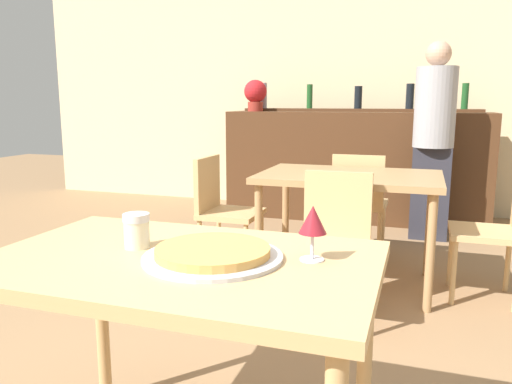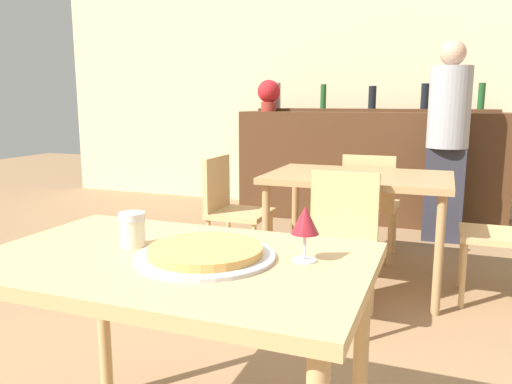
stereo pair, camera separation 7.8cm
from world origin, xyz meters
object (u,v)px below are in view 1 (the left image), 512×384
potted_plant (255,94)px  cheese_shaker (137,230)px  person_standing (433,134)px  wine_glass (313,221)px  chair_far_side_back (359,198)px  pizza_tray (213,254)px  chair_far_side_front (334,235)px  chair_far_side_left (221,205)px  chair_far_side_right (499,224)px

potted_plant → cheese_shaker: bearing=-76.9°
person_standing → potted_plant: (-1.79, 0.53, 0.36)m
cheese_shaker → potted_plant: (-0.88, 3.78, 0.47)m
cheese_shaker → potted_plant: size_ratio=0.33×
potted_plant → wine_glass: bearing=-69.2°
chair_far_side_back → cheese_shaker: size_ratio=7.59×
pizza_tray → person_standing: person_standing is taller
chair_far_side_front → person_standing: (0.52, 1.90, 0.45)m
wine_glass → chair_far_side_back: bearing=93.6°
pizza_tray → wine_glass: wine_glass is taller
chair_far_side_front → cheese_shaker: size_ratio=7.59×
person_standing → cheese_shaker: bearing=-105.6°
chair_far_side_left → cheese_shaker: bearing=-165.1°
chair_far_side_left → potted_plant: size_ratio=2.48×
chair_far_side_left → pizza_tray: 2.12m
chair_far_side_front → chair_far_side_back: 1.12m
chair_far_side_left → chair_far_side_right: bearing=-90.0°
wine_glass → chair_far_side_left: bearing=119.4°
cheese_shaker → wine_glass: bearing=5.2°
pizza_tray → potted_plant: size_ratio=1.23×
chair_far_side_back → chair_far_side_left: size_ratio=1.00×
chair_far_side_left → wine_glass: bearing=-150.6°
chair_far_side_front → chair_far_side_left: bearing=148.0°
chair_far_side_left → chair_far_side_right: (1.80, 0.00, 0.00)m
pizza_tray → wine_glass: size_ratio=2.54×
cheese_shaker → person_standing: bearing=74.4°
person_standing → potted_plant: size_ratio=5.17×
pizza_tray → person_standing: 3.35m
chair_far_side_left → person_standing: 2.00m
wine_glass → pizza_tray: bearing=-163.2°
potted_plant → chair_far_side_front: bearing=-62.4°
chair_far_side_left → pizza_tray: chair_far_side_left is taller
chair_far_side_left → person_standing: size_ratio=0.48×
chair_far_side_back → cheese_shaker: bearing=81.1°
chair_far_side_right → pizza_tray: (-1.02, -1.95, 0.30)m
chair_far_side_right → potted_plant: 2.97m
chair_far_side_right → potted_plant: (-2.17, 1.87, 0.81)m
pizza_tray → potted_plant: bearing=106.7°
chair_far_side_front → person_standing: person_standing is taller
chair_far_side_front → chair_far_side_back: size_ratio=1.00×
cheese_shaker → chair_far_side_right: bearing=56.2°
person_standing → wine_glass: 3.23m
chair_far_side_right → cheese_shaker: bearing=-33.8°
wine_glass → chair_far_side_right: bearing=68.3°
chair_far_side_back → potted_plant: (-1.27, 1.31, 0.81)m
chair_far_side_front → chair_far_side_back: (-0.00, 1.12, 0.00)m
chair_far_side_back → cheese_shaker: cheese_shaker is taller
chair_far_side_back → pizza_tray: (-0.12, -2.51, 0.30)m
chair_far_side_back → cheese_shaker: (-0.39, -2.48, 0.33)m
chair_far_side_back → person_standing: 1.04m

